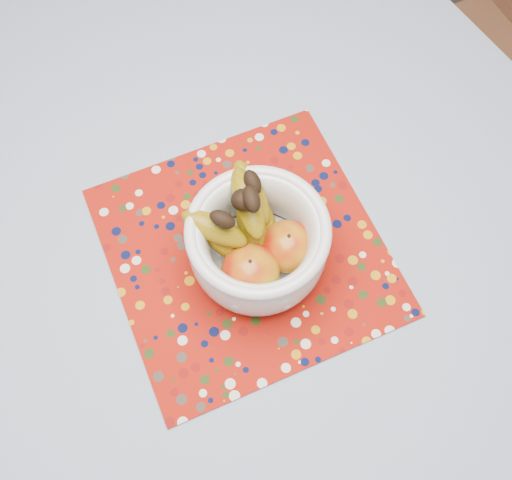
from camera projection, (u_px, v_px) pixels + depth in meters
table at (189, 236)px, 1.04m from camera, size 1.20×1.20×0.75m
chair at (512, 50)px, 1.38m from camera, size 0.46×0.46×0.97m
tablecloth at (184, 215)px, 0.97m from camera, size 1.32×1.32×0.01m
placemat at (246, 251)px, 0.93m from camera, size 0.46×0.46×0.00m
fruit_bowl at (254, 238)px, 0.86m from camera, size 0.22×0.22×0.18m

